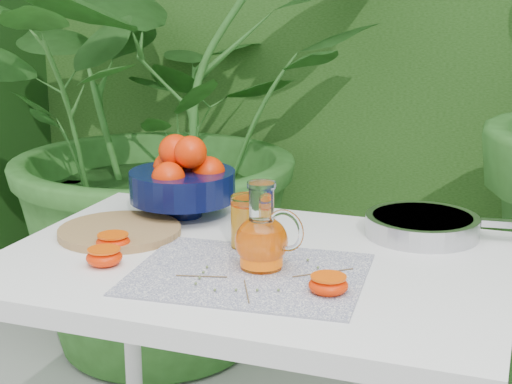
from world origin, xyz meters
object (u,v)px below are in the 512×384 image
(white_table, at_px, (253,296))
(cutting_board, at_px, (120,231))
(juice_pitcher, at_px, (262,239))
(fruit_bowl, at_px, (183,179))
(saute_pan, at_px, (424,225))

(white_table, bearing_deg, cutting_board, 173.21)
(cutting_board, relative_size, juice_pitcher, 1.58)
(white_table, distance_m, fruit_bowl, 0.38)
(white_table, distance_m, cutting_board, 0.33)
(fruit_bowl, height_order, saute_pan, fruit_bowl)
(white_table, height_order, fruit_bowl, fruit_bowl)
(cutting_board, distance_m, fruit_bowl, 0.21)
(fruit_bowl, bearing_deg, juice_pitcher, -43.32)
(cutting_board, bearing_deg, fruit_bowl, 69.58)
(saute_pan, bearing_deg, juice_pitcher, -129.46)
(fruit_bowl, xyz_separation_m, saute_pan, (0.55, 0.04, -0.06))
(cutting_board, distance_m, juice_pitcher, 0.38)
(white_table, xyz_separation_m, fruit_bowl, (-0.25, 0.22, 0.17))
(cutting_board, bearing_deg, white_table, -6.79)
(white_table, xyz_separation_m, saute_pan, (0.30, 0.26, 0.11))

